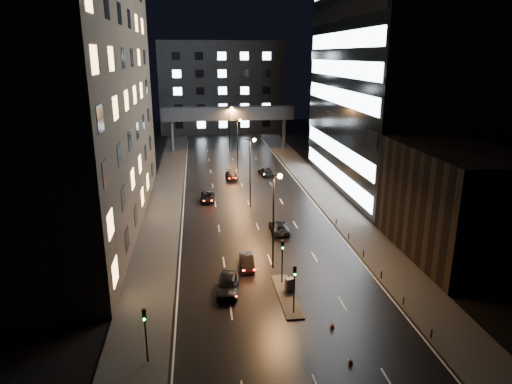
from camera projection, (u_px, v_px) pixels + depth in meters
ground at (242, 185)px, 78.06m from camera, size 160.00×160.00×0.00m
sidewalk_left at (166, 196)px, 71.74m from camera, size 5.00×110.00×0.15m
sidewalk_right at (321, 190)px, 74.85m from camera, size 5.00×110.00×0.15m
building_left at (66, 67)px, 54.29m from camera, size 15.00×48.00×40.00m
building_right_low at (454, 203)px, 49.39m from camera, size 10.00×18.00×12.00m
building_right_glass at (403, 47)px, 70.87m from camera, size 20.00×36.00×45.00m
building_far at (221, 87)px, 129.49m from camera, size 34.00×14.00×25.00m
skybridge at (228, 114)px, 104.12m from camera, size 30.00×3.00×10.00m
median_island at (287, 296)px, 42.01m from camera, size 1.60×8.00×0.15m
traffic_signal_near at (282, 254)px, 43.50m from camera, size 0.28×0.34×4.40m
traffic_signal_far at (294, 282)px, 38.28m from camera, size 0.28×0.34×4.40m
traffic_signal_corner at (145, 328)px, 32.11m from camera, size 0.28×0.34×4.40m
bollard_row at (372, 264)px, 47.41m from camera, size 0.12×25.12×0.90m
streetlight_near at (275, 209)px, 45.83m from camera, size 1.45×0.50×10.15m
streetlight_mid_a at (251, 164)px, 64.81m from camera, size 1.45×0.50×10.15m
streetlight_mid_b at (238, 139)px, 83.79m from camera, size 1.45×0.50×10.15m
streetlight_far at (230, 123)px, 102.78m from camera, size 1.45×0.50×10.15m
car_away_a at (228, 285)px, 42.49m from camera, size 2.55×5.03×1.64m
car_away_b at (247, 262)px, 47.59m from camera, size 1.54×4.05×1.32m
car_away_c at (207, 197)px, 69.23m from camera, size 2.41×4.77×1.30m
car_away_d at (231, 175)px, 81.39m from camera, size 2.16×4.75×1.35m
car_toward_a at (279, 227)px, 56.96m from camera, size 2.34×4.83×1.32m
car_toward_b at (266, 171)px, 84.01m from camera, size 2.62×5.25×1.46m
utility_cabinet at (290, 285)px, 42.54m from camera, size 0.90×0.70×1.30m
cone_a at (332, 325)px, 37.12m from camera, size 0.46×0.46×0.57m
cone_b at (351, 361)px, 32.80m from camera, size 0.41×0.41×0.53m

